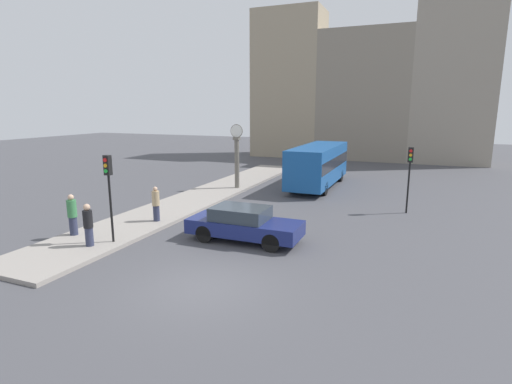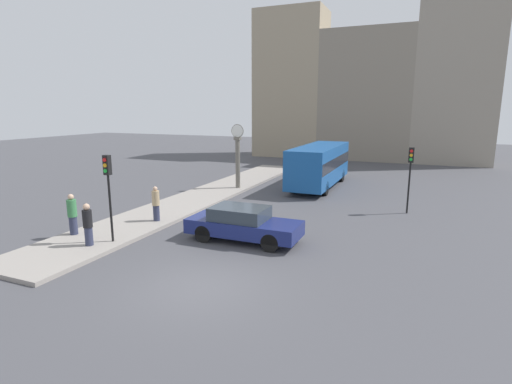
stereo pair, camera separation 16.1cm
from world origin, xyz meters
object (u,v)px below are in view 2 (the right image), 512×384
traffic_light_far (410,166)px  pedestrian_tan_coat (156,204)px  bus_distant (319,164)px  street_clock (238,157)px  sedan_car (243,224)px  pedestrian_black_jacket (88,224)px  traffic_light_near (108,180)px  pedestrian_green_hoodie (72,214)px

traffic_light_far → pedestrian_tan_coat: bearing=-148.4°
bus_distant → street_clock: 5.68m
sedan_car → traffic_light_far: (6.00, 7.26, 1.72)m
traffic_light_far → street_clock: size_ratio=0.82×
pedestrian_black_jacket → pedestrian_tan_coat: size_ratio=1.01×
traffic_light_near → traffic_light_far: size_ratio=1.01×
traffic_light_far → pedestrian_black_jacket: size_ratio=2.06×
sedan_car → pedestrian_tan_coat: size_ratio=2.84×
traffic_light_far → pedestrian_tan_coat: (-10.75, -6.61, -1.48)m
street_clock → bus_distant: bearing=34.0°
sedan_car → pedestrian_green_hoodie: bearing=-160.2°
traffic_light_near → pedestrian_green_hoodie: traffic_light_near is taller
bus_distant → pedestrian_black_jacket: (-5.07, -15.69, -0.62)m
sedan_car → pedestrian_black_jacket: size_ratio=2.81×
bus_distant → traffic_light_near: bearing=-107.0°
sedan_car → pedestrian_black_jacket: (-5.03, -3.19, 0.26)m
sedan_car → traffic_light_near: (-4.54, -2.48, 1.90)m
bus_distant → street_clock: (-4.68, -3.16, 0.61)m
traffic_light_near → pedestrian_green_hoodie: (-2.13, 0.08, -1.61)m
pedestrian_black_jacket → pedestrian_green_hoodie: 1.83m
bus_distant → pedestrian_black_jacket: 16.50m
traffic_light_near → street_clock: size_ratio=0.82×
pedestrian_black_jacket → traffic_light_far: bearing=43.5°
traffic_light_near → pedestrian_tan_coat: size_ratio=2.10×
traffic_light_near → street_clock: bearing=90.5°
traffic_light_far → street_clock: bearing=169.0°
bus_distant → traffic_light_far: size_ratio=2.48×
traffic_light_near → sedan_car: bearing=28.6°
pedestrian_green_hoodie → traffic_light_near: bearing=-2.1°
bus_distant → traffic_light_far: (5.96, -5.24, 0.84)m
bus_distant → traffic_light_near: 15.69m
pedestrian_tan_coat → sedan_car: bearing=-7.9°
street_clock → pedestrian_green_hoodie: size_ratio=2.42×
traffic_light_near → pedestrian_green_hoodie: bearing=177.9°
traffic_light_near → pedestrian_black_jacket: 1.85m
traffic_light_near → pedestrian_black_jacket: bearing=-124.4°
pedestrian_tan_coat → bus_distant: bearing=68.0°
bus_distant → pedestrian_green_hoodie: 16.35m
traffic_light_near → pedestrian_tan_coat: traffic_light_near is taller
pedestrian_green_hoodie → pedestrian_tan_coat: 3.61m
pedestrian_green_hoodie → bus_distant: bearing=65.7°
traffic_light_near → traffic_light_far: traffic_light_near is taller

